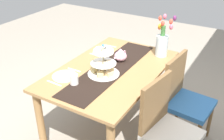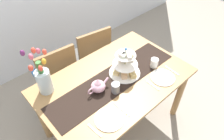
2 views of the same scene
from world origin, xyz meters
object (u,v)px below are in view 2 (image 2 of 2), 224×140
(teapot, at_px, (98,86))
(fork_right, at_px, (153,85))
(tulip_vase, at_px, (43,78))
(chair_left, at_px, (57,74))
(knife_left, at_px, (122,109))
(knife_right, at_px, (172,70))
(mug_grey, at_px, (116,88))
(dining_table, at_px, (114,88))
(dinner_plate_right, at_px, (163,77))
(mug_white_text, at_px, (154,63))
(chair_right, at_px, (91,55))
(tiered_cake_stand, at_px, (125,66))
(dinner_plate_left, at_px, (109,119))
(fork_left, at_px, (95,130))

(teapot, height_order, fork_right, teapot)
(tulip_vase, bearing_deg, chair_left, 54.01)
(knife_left, xyz_separation_m, knife_right, (0.68, 0.00, 0.00))
(fork_right, distance_m, mug_grey, 0.35)
(dining_table, bearing_deg, dinner_plate_right, -38.88)
(tulip_vase, xyz_separation_m, dinner_plate_right, (0.89, -0.60, -0.15))
(chair_left, bearing_deg, teapot, -83.87)
(fork_right, xyz_separation_m, mug_white_text, (0.20, 0.16, 0.04))
(dining_table, height_order, teapot, teapot)
(fork_right, bearing_deg, chair_left, 116.37)
(mug_grey, bearing_deg, mug_white_text, -1.86)
(chair_right, distance_m, tiered_cake_stand, 0.77)
(dinner_plate_left, bearing_deg, knife_left, 0.00)
(dining_table, distance_m, mug_white_text, 0.47)
(teapot, relative_size, tulip_vase, 0.53)
(tulip_vase, bearing_deg, knife_right, -30.21)
(dinner_plate_left, xyz_separation_m, fork_right, (0.54, 0.00, -0.00))
(chair_left, height_order, tulip_vase, tulip_vase)
(fork_left, relative_size, mug_white_text, 1.58)
(tiered_cake_stand, xyz_separation_m, dinner_plate_left, (-0.46, -0.29, -0.09))
(fork_left, relative_size, knife_left, 0.88)
(chair_left, relative_size, mug_grey, 9.58)
(mug_grey, bearing_deg, dinner_plate_left, -143.00)
(fork_left, bearing_deg, fork_right, 0.00)
(dining_table, height_order, mug_white_text, mug_white_text)
(dinner_plate_left, relative_size, mug_grey, 2.42)
(chair_right, xyz_separation_m, knife_left, (-0.42, -0.97, 0.26))
(tiered_cake_stand, relative_size, tulip_vase, 0.68)
(fork_right, bearing_deg, chair_right, 88.55)
(chair_left, xyz_separation_m, fork_left, (-0.20, -0.97, 0.26))
(chair_right, xyz_separation_m, tulip_vase, (-0.77, -0.37, 0.41))
(fork_right, bearing_deg, mug_grey, 149.79)
(fork_left, bearing_deg, tiered_cake_stand, 25.47)
(chair_right, xyz_separation_m, fork_right, (-0.02, -0.97, 0.26))
(tulip_vase, xyz_separation_m, dinner_plate_left, (0.21, -0.60, -0.15))
(dinner_plate_right, height_order, knife_right, dinner_plate_right)
(mug_grey, bearing_deg, chair_left, 102.61)
(chair_left, distance_m, fork_left, 1.02)
(mug_white_text, bearing_deg, mug_grey, 178.14)
(chair_right, bearing_deg, dining_table, -109.30)
(fork_right, height_order, mug_white_text, mug_white_text)
(knife_right, distance_m, mug_white_text, 0.19)
(tiered_cake_stand, relative_size, mug_white_text, 3.20)
(dining_table, bearing_deg, teapot, 180.00)
(chair_right, xyz_separation_m, mug_white_text, (0.18, -0.81, 0.30))
(chair_left, distance_m, fork_right, 1.11)
(dining_table, xyz_separation_m, chair_right, (0.24, 0.68, -0.14))
(tiered_cake_stand, height_order, teapot, tiered_cake_stand)
(chair_right, distance_m, dinner_plate_right, 1.01)
(chair_right, height_order, knife_left, chair_right)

